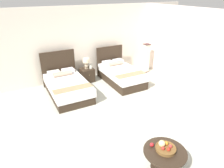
% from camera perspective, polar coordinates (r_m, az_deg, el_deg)
% --- Properties ---
extents(ground_plane, '(9.92, 10.20, 0.02)m').
position_cam_1_polar(ground_plane, '(6.08, 3.68, -8.62)').
color(ground_plane, '#B7B9AA').
extents(wall_back, '(9.92, 0.12, 2.84)m').
position_cam_1_polar(wall_back, '(8.25, -8.64, 11.25)').
color(wall_back, silver).
rests_on(wall_back, ground).
extents(wall_side_right, '(0.12, 5.80, 2.84)m').
position_cam_1_polar(wall_side_right, '(7.77, 22.60, 8.75)').
color(wall_side_right, silver).
rests_on(wall_side_right, ground).
extents(bed_near_window, '(1.29, 2.15, 1.33)m').
position_cam_1_polar(bed_near_window, '(7.19, -12.57, -0.61)').
color(bed_near_window, '#302318').
rests_on(bed_near_window, ground).
extents(bed_near_corner, '(1.20, 2.08, 1.24)m').
position_cam_1_polar(bed_near_corner, '(7.97, 2.46, 2.73)').
color(bed_near_corner, '#302318').
rests_on(bed_near_corner, ground).
extents(nightstand, '(0.50, 0.48, 0.54)m').
position_cam_1_polar(nightstand, '(8.10, -7.02, 2.53)').
color(nightstand, '#302318').
rests_on(nightstand, ground).
extents(table_lamp, '(0.27, 0.27, 0.42)m').
position_cam_1_polar(table_lamp, '(7.93, -7.28, 6.14)').
color(table_lamp, tan).
rests_on(table_lamp, nightstand).
extents(vase, '(0.11, 0.11, 0.15)m').
position_cam_1_polar(vase, '(8.00, -6.04, 4.94)').
color(vase, silver).
rests_on(vase, nightstand).
extents(coffee_table, '(0.86, 0.86, 0.46)m').
position_cam_1_polar(coffee_table, '(4.43, 14.58, -19.00)').
color(coffee_table, '#302318').
rests_on(coffee_table, ground).
extents(fruit_bowl, '(0.41, 0.41, 0.19)m').
position_cam_1_polar(fruit_bowl, '(4.34, 14.80, -16.98)').
color(fruit_bowl, brown).
rests_on(fruit_bowl, coffee_table).
extents(loose_apple, '(0.08, 0.08, 0.08)m').
position_cam_1_polar(loose_apple, '(4.37, 11.18, -16.48)').
color(loose_apple, red).
rests_on(loose_apple, coffee_table).
extents(floor_lamp_corner, '(0.26, 0.26, 1.26)m').
position_cam_1_polar(floor_lamp_corner, '(9.03, 9.60, 7.19)').
color(floor_lamp_corner, '#412424').
rests_on(floor_lamp_corner, ground).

